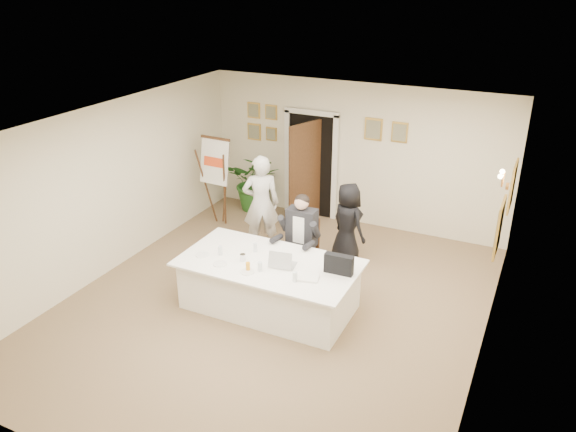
# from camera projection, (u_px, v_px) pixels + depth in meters

# --- Properties ---
(floor) EXTENTS (7.00, 7.00, 0.00)m
(floor) POSITION_uv_depth(u_px,v_px,m) (273.00, 306.00, 8.54)
(floor) COLOR brown
(floor) RESTS_ON ground
(ceiling) EXTENTS (6.00, 7.00, 0.02)m
(ceiling) POSITION_uv_depth(u_px,v_px,m) (271.00, 126.00, 7.40)
(ceiling) COLOR white
(ceiling) RESTS_ON wall_back
(wall_back) EXTENTS (6.00, 0.10, 2.80)m
(wall_back) POSITION_uv_depth(u_px,v_px,m) (355.00, 155.00, 10.85)
(wall_back) COLOR beige
(wall_back) RESTS_ON floor
(wall_front) EXTENTS (6.00, 0.10, 2.80)m
(wall_front) POSITION_uv_depth(u_px,v_px,m) (96.00, 366.00, 5.08)
(wall_front) COLOR beige
(wall_front) RESTS_ON floor
(wall_left) EXTENTS (0.10, 7.00, 2.80)m
(wall_left) POSITION_uv_depth(u_px,v_px,m) (109.00, 189.00, 9.16)
(wall_left) COLOR beige
(wall_left) RESTS_ON floor
(wall_right) EXTENTS (0.10, 7.00, 2.80)m
(wall_right) POSITION_uv_depth(u_px,v_px,m) (493.00, 267.00, 6.78)
(wall_right) COLOR beige
(wall_right) RESTS_ON floor
(doorway) EXTENTS (1.14, 0.86, 2.20)m
(doorway) POSITION_uv_depth(u_px,v_px,m) (309.00, 168.00, 11.20)
(doorway) COLOR black
(doorway) RESTS_ON floor
(pictures_back_wall) EXTENTS (3.40, 0.06, 0.80)m
(pictures_back_wall) POSITION_uv_depth(u_px,v_px,m) (316.00, 128.00, 10.96)
(pictures_back_wall) COLOR gold
(pictures_back_wall) RESTS_ON wall_back
(pictures_right_wall) EXTENTS (0.06, 2.20, 0.80)m
(pictures_right_wall) POSITION_uv_depth(u_px,v_px,m) (506.00, 205.00, 7.64)
(pictures_right_wall) COLOR gold
(pictures_right_wall) RESTS_ON wall_right
(wall_sconce) EXTENTS (0.20, 0.30, 0.24)m
(wall_sconce) POSITION_uv_depth(u_px,v_px,m) (504.00, 180.00, 7.53)
(wall_sconce) COLOR #B77B3A
(wall_sconce) RESTS_ON wall_right
(conference_table) EXTENTS (2.62, 1.40, 0.78)m
(conference_table) POSITION_uv_depth(u_px,v_px,m) (269.00, 284.00, 8.35)
(conference_table) COLOR white
(conference_table) RESTS_ON floor
(seated_man) EXTENTS (0.68, 0.72, 1.50)m
(seated_man) POSITION_uv_depth(u_px,v_px,m) (300.00, 238.00, 8.98)
(seated_man) COLOR black
(seated_man) RESTS_ON floor
(flip_chart) EXTENTS (0.62, 0.40, 1.76)m
(flip_chart) POSITION_uv_depth(u_px,v_px,m) (219.00, 185.00, 10.97)
(flip_chart) COLOR #352211
(flip_chart) RESTS_ON floor
(standing_man) EXTENTS (0.78, 0.71, 1.78)m
(standing_man) POSITION_uv_depth(u_px,v_px,m) (261.00, 204.00, 9.91)
(standing_man) COLOR silver
(standing_man) RESTS_ON floor
(standing_woman) EXTENTS (0.84, 0.75, 1.44)m
(standing_woman) POSITION_uv_depth(u_px,v_px,m) (348.00, 223.00, 9.56)
(standing_woman) COLOR black
(standing_woman) RESTS_ON floor
(potted_palm) EXTENTS (1.24, 1.12, 1.24)m
(potted_palm) POSITION_uv_depth(u_px,v_px,m) (256.00, 182.00, 11.72)
(potted_palm) COLOR #22571D
(potted_palm) RESTS_ON floor
(laptop) EXTENTS (0.39, 0.41, 0.28)m
(laptop) POSITION_uv_depth(u_px,v_px,m) (284.00, 257.00, 8.05)
(laptop) COLOR #B7BABC
(laptop) RESTS_ON conference_table
(laptop_bag) EXTENTS (0.42, 0.13, 0.29)m
(laptop_bag) POSITION_uv_depth(u_px,v_px,m) (339.00, 264.00, 7.83)
(laptop_bag) COLOR black
(laptop_bag) RESTS_ON conference_table
(paper_stack) EXTENTS (0.33, 0.27, 0.03)m
(paper_stack) POSITION_uv_depth(u_px,v_px,m) (308.00, 278.00, 7.73)
(paper_stack) COLOR white
(paper_stack) RESTS_ON conference_table
(plate_left) EXTENTS (0.21, 0.21, 0.01)m
(plate_left) POSITION_uv_depth(u_px,v_px,m) (202.00, 255.00, 8.38)
(plate_left) COLOR white
(plate_left) RESTS_ON conference_table
(plate_mid) EXTENTS (0.22, 0.22, 0.01)m
(plate_mid) POSITION_uv_depth(u_px,v_px,m) (220.00, 264.00, 8.13)
(plate_mid) COLOR white
(plate_mid) RESTS_ON conference_table
(plate_near) EXTENTS (0.23, 0.23, 0.01)m
(plate_near) POSITION_uv_depth(u_px,v_px,m) (248.00, 272.00, 7.91)
(plate_near) COLOR white
(plate_near) RESTS_ON conference_table
(glass_a) EXTENTS (0.08, 0.08, 0.14)m
(glass_a) POSITION_uv_depth(u_px,v_px,m) (220.00, 251.00, 8.37)
(glass_a) COLOR silver
(glass_a) RESTS_ON conference_table
(glass_b) EXTENTS (0.07, 0.07, 0.14)m
(glass_b) POSITION_uv_depth(u_px,v_px,m) (260.00, 267.00, 7.92)
(glass_b) COLOR silver
(glass_b) RESTS_ON conference_table
(glass_c) EXTENTS (0.08, 0.08, 0.14)m
(glass_c) POSITION_uv_depth(u_px,v_px,m) (295.00, 277.00, 7.66)
(glass_c) COLOR silver
(glass_c) RESTS_ON conference_table
(glass_d) EXTENTS (0.07, 0.07, 0.14)m
(glass_d) POSITION_uv_depth(u_px,v_px,m) (255.00, 247.00, 8.46)
(glass_d) COLOR silver
(glass_d) RESTS_ON conference_table
(oj_glass) EXTENTS (0.07, 0.07, 0.13)m
(oj_glass) POSITION_uv_depth(u_px,v_px,m) (248.00, 267.00, 7.93)
(oj_glass) COLOR orange
(oj_glass) RESTS_ON conference_table
(steel_jug) EXTENTS (0.09, 0.09, 0.11)m
(steel_jug) POSITION_uv_depth(u_px,v_px,m) (243.00, 258.00, 8.20)
(steel_jug) COLOR silver
(steel_jug) RESTS_ON conference_table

